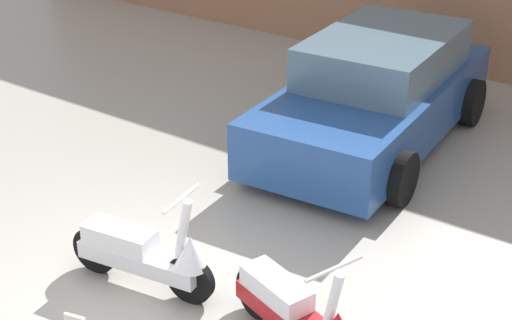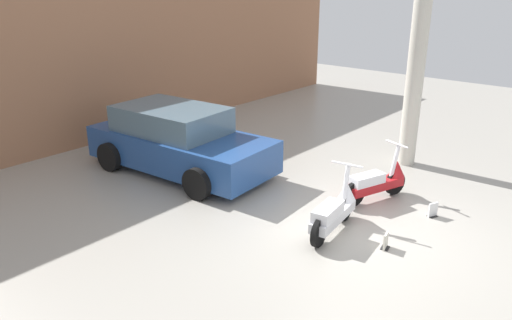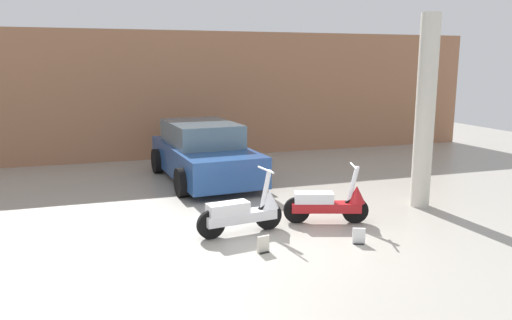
{
  "view_description": "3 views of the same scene",
  "coord_description": "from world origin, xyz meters",
  "px_view_note": "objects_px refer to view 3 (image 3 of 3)",
  "views": [
    {
      "loc": [
        4.06,
        -3.83,
        4.36
      ],
      "look_at": [
        -0.26,
        2.23,
        0.63
      ],
      "focal_mm": 55.0,
      "sensor_mm": 36.0,
      "label": 1
    },
    {
      "loc": [
        -6.76,
        -3.33,
        3.98
      ],
      "look_at": [
        0.05,
        2.47,
        0.7
      ],
      "focal_mm": 35.0,
      "sensor_mm": 36.0,
      "label": 2
    },
    {
      "loc": [
        -2.56,
        -7.19,
        2.82
      ],
      "look_at": [
        0.48,
        2.11,
        0.92
      ],
      "focal_mm": 35.0,
      "sensor_mm": 36.0,
      "label": 3
    }
  ],
  "objects_px": {
    "scooter_front_right": "(330,203)",
    "placard_near_right_scooter": "(359,237)",
    "placard_near_left_scooter": "(263,245)",
    "scooter_front_left": "(244,211)",
    "car_rear_left": "(204,153)",
    "support_column_side": "(425,112)"
  },
  "relations": [
    {
      "from": "scooter_front_right",
      "to": "placard_near_right_scooter",
      "type": "distance_m",
      "value": 1.13
    },
    {
      "from": "scooter_front_right",
      "to": "placard_near_left_scooter",
      "type": "height_order",
      "value": "scooter_front_right"
    },
    {
      "from": "placard_near_left_scooter",
      "to": "placard_near_right_scooter",
      "type": "bearing_deg",
      "value": -4.56
    },
    {
      "from": "scooter_front_left",
      "to": "placard_near_left_scooter",
      "type": "bearing_deg",
      "value": -96.86
    },
    {
      "from": "car_rear_left",
      "to": "support_column_side",
      "type": "distance_m",
      "value": 5.24
    },
    {
      "from": "placard_near_left_scooter",
      "to": "placard_near_right_scooter",
      "type": "relative_size",
      "value": 1.0
    },
    {
      "from": "scooter_front_left",
      "to": "placard_near_left_scooter",
      "type": "xyz_separation_m",
      "value": [
        0.02,
        -0.92,
        -0.27
      ]
    },
    {
      "from": "placard_near_right_scooter",
      "to": "scooter_front_right",
      "type": "bearing_deg",
      "value": 88.41
    },
    {
      "from": "support_column_side",
      "to": "car_rear_left",
      "type": "bearing_deg",
      "value": 135.39
    },
    {
      "from": "placard_near_left_scooter",
      "to": "support_column_side",
      "type": "distance_m",
      "value": 4.42
    },
    {
      "from": "scooter_front_right",
      "to": "placard_near_left_scooter",
      "type": "distance_m",
      "value": 1.88
    },
    {
      "from": "scooter_front_right",
      "to": "support_column_side",
      "type": "distance_m",
      "value": 2.71
    },
    {
      "from": "scooter_front_left",
      "to": "placard_near_left_scooter",
      "type": "relative_size",
      "value": 5.89
    },
    {
      "from": "support_column_side",
      "to": "placard_near_left_scooter",
      "type": "bearing_deg",
      "value": -159.66
    },
    {
      "from": "car_rear_left",
      "to": "placard_near_right_scooter",
      "type": "bearing_deg",
      "value": 10.7
    },
    {
      "from": "support_column_side",
      "to": "scooter_front_left",
      "type": "bearing_deg",
      "value": -172.74
    },
    {
      "from": "car_rear_left",
      "to": "support_column_side",
      "type": "height_order",
      "value": "support_column_side"
    },
    {
      "from": "placard_near_right_scooter",
      "to": "support_column_side",
      "type": "xyz_separation_m",
      "value": [
        2.24,
        1.53,
        1.76
      ]
    },
    {
      "from": "support_column_side",
      "to": "scooter_front_right",
      "type": "bearing_deg",
      "value": -168.98
    },
    {
      "from": "scooter_front_right",
      "to": "support_column_side",
      "type": "xyz_separation_m",
      "value": [
        2.21,
        0.43,
        1.5
      ]
    },
    {
      "from": "placard_near_right_scooter",
      "to": "support_column_side",
      "type": "height_order",
      "value": "support_column_side"
    },
    {
      "from": "placard_near_right_scooter",
      "to": "support_column_side",
      "type": "bearing_deg",
      "value": 34.35
    }
  ]
}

